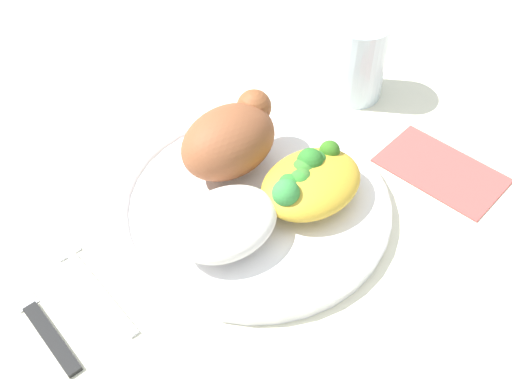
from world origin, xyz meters
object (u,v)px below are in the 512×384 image
Objects in this scene: fork at (86,273)px; napkin at (441,170)px; water_glass at (357,60)px; knife at (30,307)px; plate at (256,204)px; roasted_chicken at (231,139)px; mac_cheese_with_broccoli at (309,181)px; rice_pile at (226,223)px.

napkin is (0.34, -0.13, -0.00)m from fork.
knife is at bearing -177.69° from water_glass.
fork is 1.14× the size of napkin.
plate is 0.07m from roasted_chicken.
mac_cheese_with_broccoli is 0.15m from napkin.
water_glass is at bearing 2.84° from fork.
plate is 0.17m from fork.
napkin is (0.40, -0.13, -0.00)m from knife.
mac_cheese_with_broccoli is at bearing -19.47° from fork.
plate is 2.47× the size of mac_cheese_with_broccoli.
rice_pile is (-0.06, -0.07, -0.02)m from roasted_chicken.
fork is (-0.21, 0.07, -0.03)m from mac_cheese_with_broccoli.
roasted_chicken reaches higher than knife.
napkin is at bearing -101.23° from water_glass.
roasted_chicken is at bearing 2.03° from knife.
plate reaches higher than fork.
roasted_chicken is at bearing 108.15° from mac_cheese_with_broccoli.
rice_pile is 0.95× the size of mac_cheese_with_broccoli.
fork is at bearing 152.92° from rice_pile.
rice_pile is 0.27m from water_glass.
mac_cheese_with_broccoli is (0.09, -0.01, 0.00)m from rice_pile.
mac_cheese_with_broccoli is at bearing -36.35° from plate.
roasted_chicken is 0.22m from napkin.
plate is 0.20m from napkin.
knife is at bearing 164.08° from mac_cheese_with_broccoli.
mac_cheese_with_broccoli is 0.27m from knife.
napkin is (0.17, -0.14, -0.05)m from roasted_chicken.
plate is at bearing -163.65° from water_glass.
knife is 0.43m from water_glass.
mac_cheese_with_broccoli is 1.14× the size of water_glass.
napkin is at bearing -40.32° from roasted_chicken.
roasted_chicken is 0.59× the size of knife.
mac_cheese_with_broccoli is 0.19m from water_glass.
knife reaches higher than fork.
mac_cheese_with_broccoli is at bearing 157.10° from napkin.
fork is at bearing -1.39° from knife.
napkin is at bearing -18.43° from knife.
plate is at bearing 17.73° from rice_pile.
roasted_chicken is at bearing 3.05° from fork.
roasted_chicken is 1.11× the size of rice_pile.
water_glass is (0.37, 0.02, 0.04)m from fork.
fork is at bearing -176.95° from roasted_chicken.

